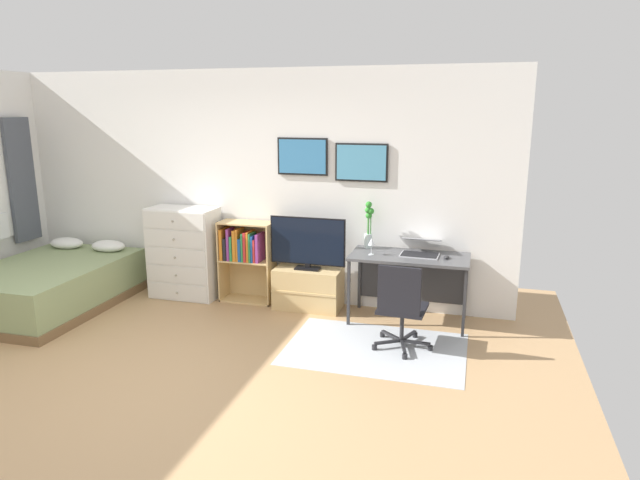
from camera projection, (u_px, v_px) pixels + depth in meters
ground_plane at (144, 386)px, 4.63m from camera, size 7.20×7.20×0.00m
wall_back_with_posters at (254, 186)px, 6.59m from camera, size 6.12×0.09×2.70m
area_rug at (375, 349)px, 5.35m from camera, size 1.70×1.20×0.01m
bed at (50, 285)px, 6.43m from camera, size 1.43×2.00×0.65m
dresser at (184, 253)px, 6.74m from camera, size 0.82×0.46×1.10m
bookshelf at (245, 253)px, 6.58m from camera, size 0.64×0.30×0.96m
tv_stand at (308, 288)px, 6.40m from camera, size 0.76×0.41×0.47m
television at (308, 243)px, 6.26m from camera, size 0.87×0.16×0.60m
desk at (410, 265)px, 5.98m from camera, size 1.25×0.61×0.74m
office_chair at (401, 305)px, 5.22m from camera, size 0.57×0.58×0.86m
laptop at (421, 248)px, 5.93m from camera, size 0.41×0.45×0.17m
computer_mouse at (446, 257)px, 5.75m from camera, size 0.06×0.10×0.03m
bamboo_vase at (369, 225)px, 6.14m from camera, size 0.10×0.10×0.53m
wine_glass at (371, 242)px, 5.88m from camera, size 0.07×0.07×0.18m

